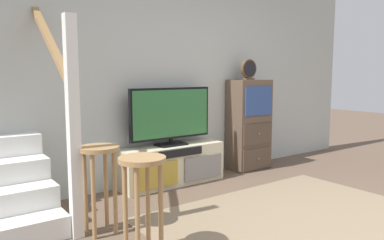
{
  "coord_description": "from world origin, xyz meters",
  "views": [
    {
      "loc": [
        -2.73,
        -1.56,
        1.34
      ],
      "look_at": [
        -0.43,
        1.61,
        0.86
      ],
      "focal_mm": 35.28,
      "sensor_mm": 36.0,
      "label": 1
    }
  ],
  "objects_px": {
    "bar_stool_near": "(142,184)",
    "desk_clock": "(249,70)",
    "media_console": "(172,165)",
    "side_cabinet": "(249,125)",
    "bar_stool_far": "(99,169)",
    "television": "(171,115)"
  },
  "relations": [
    {
      "from": "media_console",
      "to": "side_cabinet",
      "type": "bearing_deg",
      "value": 0.45
    },
    {
      "from": "media_console",
      "to": "television",
      "type": "height_order",
      "value": "television"
    },
    {
      "from": "desk_clock",
      "to": "media_console",
      "type": "bearing_deg",
      "value": 179.78
    },
    {
      "from": "media_console",
      "to": "bar_stool_near",
      "type": "distance_m",
      "value": 1.88
    },
    {
      "from": "bar_stool_far",
      "to": "media_console",
      "type": "bearing_deg",
      "value": 33.25
    },
    {
      "from": "desk_clock",
      "to": "bar_stool_far",
      "type": "xyz_separation_m",
      "value": [
        -2.51,
        -0.82,
        -0.85
      ]
    },
    {
      "from": "television",
      "to": "bar_stool_near",
      "type": "relative_size",
      "value": 1.45
    },
    {
      "from": "media_console",
      "to": "desk_clock",
      "type": "bearing_deg",
      "value": -0.22
    },
    {
      "from": "side_cabinet",
      "to": "bar_stool_near",
      "type": "xyz_separation_m",
      "value": [
        -2.47,
        -1.44,
        -0.07
      ]
    },
    {
      "from": "side_cabinet",
      "to": "desk_clock",
      "type": "xyz_separation_m",
      "value": [
        -0.04,
        -0.02,
        0.77
      ]
    },
    {
      "from": "television",
      "to": "side_cabinet",
      "type": "relative_size",
      "value": 0.87
    },
    {
      "from": "television",
      "to": "bar_stool_near",
      "type": "distance_m",
      "value": 1.9
    },
    {
      "from": "media_console",
      "to": "television",
      "type": "bearing_deg",
      "value": 90.0
    },
    {
      "from": "television",
      "to": "desk_clock",
      "type": "height_order",
      "value": "desk_clock"
    },
    {
      "from": "desk_clock",
      "to": "bar_stool_near",
      "type": "height_order",
      "value": "desk_clock"
    },
    {
      "from": "bar_stool_near",
      "to": "media_console",
      "type": "bearing_deg",
      "value": 50.46
    },
    {
      "from": "media_console",
      "to": "side_cabinet",
      "type": "height_order",
      "value": "side_cabinet"
    },
    {
      "from": "bar_stool_far",
      "to": "side_cabinet",
      "type": "bearing_deg",
      "value": 18.14
    },
    {
      "from": "television",
      "to": "bar_stool_far",
      "type": "xyz_separation_m",
      "value": [
        -1.26,
        -0.85,
        -0.3
      ]
    },
    {
      "from": "bar_stool_far",
      "to": "desk_clock",
      "type": "bearing_deg",
      "value": 18.11
    },
    {
      "from": "bar_stool_near",
      "to": "desk_clock",
      "type": "bearing_deg",
      "value": 30.41
    },
    {
      "from": "media_console",
      "to": "side_cabinet",
      "type": "xyz_separation_m",
      "value": [
        1.29,
        0.01,
        0.39
      ]
    }
  ]
}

